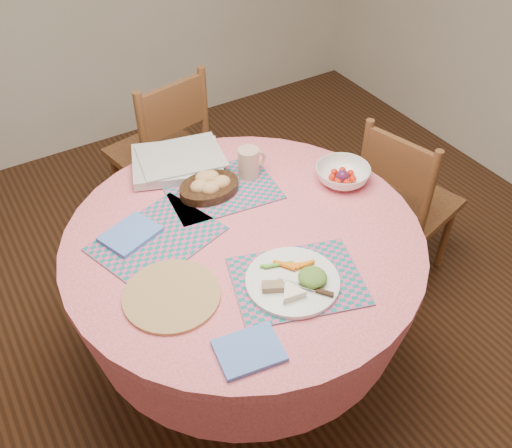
% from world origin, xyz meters
% --- Properties ---
extents(ground, '(4.00, 4.00, 0.00)m').
position_xyz_m(ground, '(0.00, 0.00, 0.00)').
color(ground, '#331C0F').
rests_on(ground, ground).
extents(dining_table, '(1.24, 1.24, 0.75)m').
position_xyz_m(dining_table, '(0.00, 0.00, 0.56)').
color(dining_table, '#F57282').
rests_on(dining_table, ground).
extents(chair_right, '(0.46, 0.47, 0.84)m').
position_xyz_m(chair_right, '(0.90, 0.12, 0.44)').
color(chair_right, brown).
rests_on(chair_right, ground).
extents(chair_back, '(0.49, 0.47, 0.91)m').
position_xyz_m(chair_back, '(0.13, 1.01, 0.47)').
color(chair_back, brown).
rests_on(chair_back, ground).
extents(placemat_front, '(0.47, 0.41, 0.01)m').
position_xyz_m(placemat_front, '(0.04, -0.27, 0.75)').
color(placemat_front, '#136E6C').
rests_on(placemat_front, dining_table).
extents(placemat_left, '(0.47, 0.41, 0.01)m').
position_xyz_m(placemat_left, '(-0.26, 0.14, 0.75)').
color(placemat_left, '#136E6C').
rests_on(placemat_left, dining_table).
extents(placemat_back, '(0.43, 0.35, 0.01)m').
position_xyz_m(placemat_back, '(0.06, 0.26, 0.75)').
color(placemat_back, '#136E6C').
rests_on(placemat_back, dining_table).
extents(wicker_trivet, '(0.30, 0.30, 0.01)m').
position_xyz_m(wicker_trivet, '(-0.33, -0.12, 0.76)').
color(wicker_trivet, olive).
rests_on(wicker_trivet, dining_table).
extents(napkin_near, '(0.20, 0.17, 0.01)m').
position_xyz_m(napkin_near, '(-0.23, -0.42, 0.76)').
color(napkin_near, '#537DD6').
rests_on(napkin_near, dining_table).
extents(napkin_far, '(0.22, 0.19, 0.01)m').
position_xyz_m(napkin_far, '(-0.33, 0.19, 0.76)').
color(napkin_far, '#537DD6').
rests_on(napkin_far, placemat_left).
extents(dinner_plate, '(0.29, 0.29, 0.05)m').
position_xyz_m(dinner_plate, '(0.02, -0.28, 0.77)').
color(dinner_plate, white).
rests_on(dinner_plate, placemat_front).
extents(bread_bowl, '(0.23, 0.23, 0.08)m').
position_xyz_m(bread_bowl, '(0.01, 0.27, 0.79)').
color(bread_bowl, black).
rests_on(bread_bowl, placemat_back).
extents(latte_mug, '(0.12, 0.08, 0.12)m').
position_xyz_m(latte_mug, '(0.19, 0.28, 0.81)').
color(latte_mug, tan).
rests_on(latte_mug, placemat_back).
extents(fruit_bowl, '(0.24, 0.24, 0.06)m').
position_xyz_m(fruit_bowl, '(0.48, 0.07, 0.78)').
color(fruit_bowl, white).
rests_on(fruit_bowl, dining_table).
extents(newspaper_stack, '(0.41, 0.37, 0.04)m').
position_xyz_m(newspaper_stack, '(-0.02, 0.48, 0.78)').
color(newspaper_stack, silver).
rests_on(newspaper_stack, dining_table).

